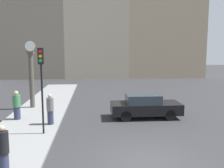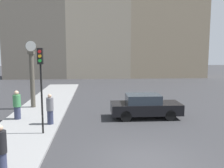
# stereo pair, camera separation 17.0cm
# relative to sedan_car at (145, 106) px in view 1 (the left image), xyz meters

# --- Properties ---
(ground_plane) EXTENTS (120.00, 120.00, 0.00)m
(ground_plane) POSITION_rel_sedan_car_xyz_m (-1.24, -6.10, -0.74)
(ground_plane) COLOR #2D2D30
(sidewalk_corner) EXTENTS (3.35, 22.78, 0.13)m
(sidewalk_corner) POSITION_rel_sedan_car_xyz_m (-6.72, 3.29, -0.67)
(sidewalk_corner) COLOR gray
(sidewalk_corner) RESTS_ON ground_plane
(building_row) EXTENTS (29.89, 5.00, 17.22)m
(building_row) POSITION_rel_sedan_car_xyz_m (-1.24, 23.62, 7.78)
(building_row) COLOR gray
(building_row) RESTS_ON ground_plane
(sedan_car) EXTENTS (4.26, 1.79, 1.47)m
(sedan_car) POSITION_rel_sedan_car_xyz_m (0.00, 0.00, 0.00)
(sedan_car) COLOR black
(sedan_car) RESTS_ON ground_plane
(traffic_light_near) EXTENTS (0.26, 0.24, 4.12)m
(traffic_light_near) POSITION_rel_sedan_car_xyz_m (-5.61, -2.94, 2.33)
(traffic_light_near) COLOR black
(traffic_light_near) RESTS_ON sidewalk_corner
(street_clock) EXTENTS (0.77, 0.42, 4.68)m
(street_clock) POSITION_rel_sedan_car_xyz_m (-7.47, 2.85, 1.67)
(street_clock) COLOR #4C473D
(street_clock) RESTS_ON sidewalk_corner
(pedestrian_green_hoodie) EXTENTS (0.44, 0.44, 1.69)m
(pedestrian_green_hoodie) POSITION_rel_sedan_car_xyz_m (-7.63, -0.26, 0.22)
(pedestrian_green_hoodie) COLOR #2D334C
(pedestrian_green_hoodie) RESTS_ON sidewalk_corner
(pedestrian_black_jacket) EXTENTS (0.37, 0.37, 1.69)m
(pedestrian_black_jacket) POSITION_rel_sedan_car_xyz_m (-6.06, -7.07, 0.23)
(pedestrian_black_jacket) COLOR #2D334C
(pedestrian_black_jacket) RESTS_ON sidewalk_corner
(pedestrian_grey_jacket) EXTENTS (0.39, 0.39, 1.67)m
(pedestrian_grey_jacket) POSITION_rel_sedan_car_xyz_m (-5.52, -1.41, 0.22)
(pedestrian_grey_jacket) COLOR #2D334C
(pedestrian_grey_jacket) RESTS_ON sidewalk_corner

